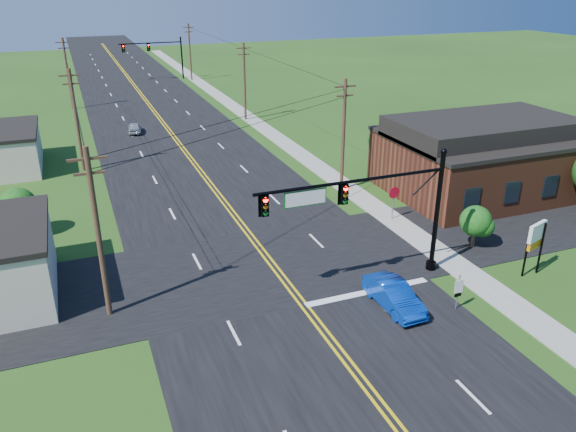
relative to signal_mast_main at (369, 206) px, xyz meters
name	(u,v)px	position (x,y,z in m)	size (l,w,h in m)	color
ground	(365,391)	(-4.34, -8.00, -4.75)	(260.00, 260.00, 0.00)	#204012
road_main	(162,123)	(-4.34, 42.00, -4.73)	(16.00, 220.00, 0.04)	black
road_cross	(269,265)	(-4.34, 4.00, -4.73)	(70.00, 10.00, 0.04)	black
sidewalk	(274,135)	(6.16, 32.00, -4.71)	(2.00, 160.00, 0.08)	gray
signal_mast_main	(369,206)	(0.00, 0.00, 0.00)	(11.30, 0.60, 7.48)	black
signal_mast_far	(155,52)	(0.10, 72.00, -0.20)	(10.98, 0.60, 7.48)	black
brick_building	(479,163)	(15.66, 10.00, -2.40)	(14.20, 11.20, 4.70)	#572A19
utility_pole_left_a	(98,232)	(-13.84, 2.00, -0.03)	(1.80, 0.28, 9.00)	#3E2D1C
utility_pole_left_b	(76,119)	(-13.84, 27.00, -0.03)	(1.80, 0.28, 9.00)	#3E2D1C
utility_pole_left_c	(68,72)	(-13.84, 54.00, -0.03)	(1.80, 0.28, 9.00)	#3E2D1C
utility_pole_right_a	(343,134)	(5.46, 14.00, -0.03)	(1.80, 0.28, 9.00)	#3E2D1C
utility_pole_right_b	(244,80)	(5.46, 40.00, -0.03)	(1.80, 0.28, 9.00)	#3E2D1C
utility_pole_right_c	(190,51)	(5.46, 70.00, -0.03)	(1.80, 0.28, 9.00)	#3E2D1C
tree_right_back	(384,139)	(11.66, 18.00, -2.15)	(3.00, 3.00, 4.10)	#3E2D1C
shrub_corner	(476,221)	(8.66, 1.50, -2.90)	(2.00, 2.00, 2.86)	#3E2D1C
tree_left	(18,206)	(-18.34, 14.00, -2.59)	(2.40, 2.40, 3.37)	#3E2D1C
blue_car	(394,296)	(0.17, -2.82, -4.05)	(1.48, 4.25, 1.40)	#0837B0
distant_car	(135,128)	(-7.86, 38.55, -4.17)	(1.38, 3.43, 1.17)	#B8B8BD
route_sign	(458,290)	(3.16, -4.17, -3.56)	(0.51, 0.07, 2.04)	slate
stop_sign	(394,196)	(6.18, 7.26, -2.93)	(0.90, 0.14, 2.53)	slate
pylon_sign	(536,237)	(9.51, -2.64, -2.35)	(1.59, 0.72, 3.29)	black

